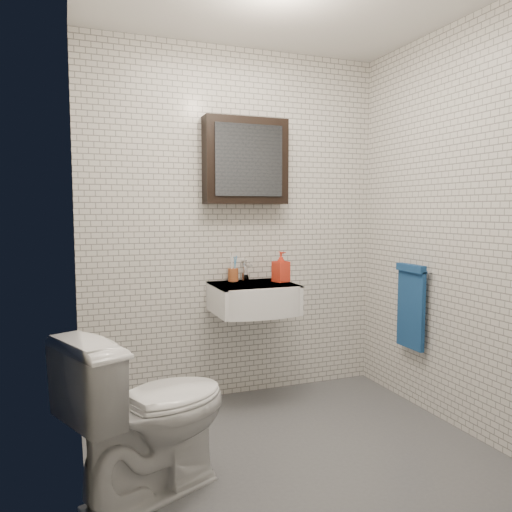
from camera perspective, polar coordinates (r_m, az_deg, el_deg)
name	(u,v)px	position (r m, az deg, el deg)	size (l,w,h in m)	color
ground	(294,453)	(3.00, 4.31, -21.55)	(2.20, 2.00, 0.01)	#4C4F54
room_shell	(295,189)	(2.68, 4.53, 7.60)	(2.22, 2.02, 2.51)	silver
washbasin	(255,298)	(3.42, -0.07, -4.83)	(0.55, 0.50, 0.20)	white
faucet	(246,271)	(3.58, -1.18, -1.78)	(0.06, 0.20, 0.15)	silver
mirror_cabinet	(246,161)	(3.57, -1.18, 10.78)	(0.60, 0.15, 0.60)	black
towel_rail	(411,303)	(3.58, 17.30, -5.13)	(0.09, 0.30, 0.58)	silver
toothbrush_cup	(233,274)	(3.56, -2.62, -2.09)	(0.08, 0.08, 0.20)	#9E4D27
soap_bottle	(281,267)	(3.53, 2.86, -1.24)	(0.10, 0.10, 0.22)	orange
toilet	(150,411)	(2.53, -11.98, -16.96)	(0.45, 0.79, 0.81)	white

